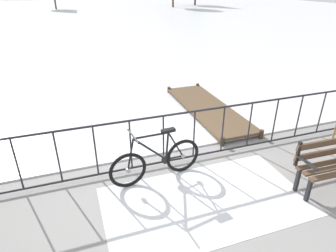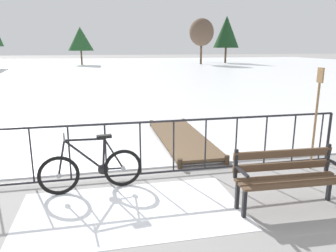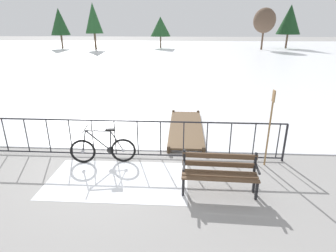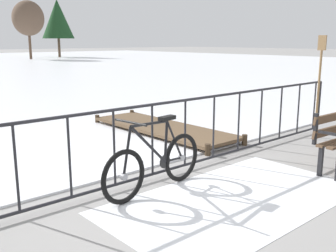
# 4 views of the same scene
# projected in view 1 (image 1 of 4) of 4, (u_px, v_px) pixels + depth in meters

# --- Properties ---
(ground_plane) EXTENTS (160.00, 160.00, 0.00)m
(ground_plane) POSITION_uv_depth(u_px,v_px,m) (164.00, 165.00, 5.61)
(ground_plane) COLOR gray
(frozen_pond) EXTENTS (80.00, 56.00, 0.03)m
(frozen_pond) POSITION_uv_depth(u_px,v_px,m) (76.00, 16.00, 29.57)
(frozen_pond) COLOR white
(frozen_pond) RESTS_ON ground
(snow_patch) EXTENTS (3.27, 1.81, 0.01)m
(snow_patch) POSITION_uv_depth(u_px,v_px,m) (206.00, 201.00, 4.69)
(snow_patch) COLOR white
(snow_patch) RESTS_ON ground
(railing_fence) EXTENTS (9.06, 0.06, 1.07)m
(railing_fence) POSITION_uv_depth(u_px,v_px,m) (163.00, 140.00, 5.36)
(railing_fence) COLOR #232328
(railing_fence) RESTS_ON ground
(bicycle_near_railing) EXTENTS (1.71, 0.52, 0.97)m
(bicycle_near_railing) POSITION_uv_depth(u_px,v_px,m) (157.00, 161.00, 5.08)
(bicycle_near_railing) COLOR black
(bicycle_near_railing) RESTS_ON ground
(wooden_dock) EXTENTS (1.10, 3.56, 0.20)m
(wooden_dock) POSITION_uv_depth(u_px,v_px,m) (207.00, 108.00, 7.84)
(wooden_dock) COLOR brown
(wooden_dock) RESTS_ON ground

